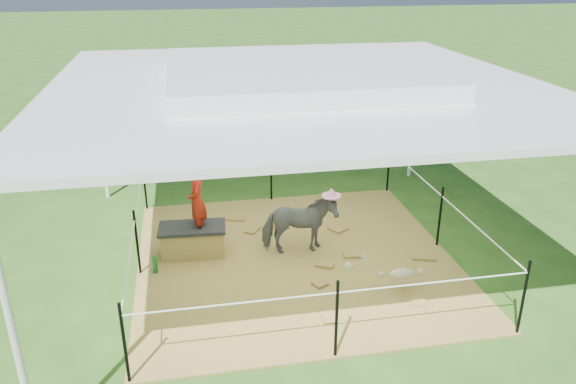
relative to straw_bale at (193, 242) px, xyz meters
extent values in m
plane|color=#2D5919|center=(1.49, -0.42, -0.23)|extent=(90.00, 90.00, 0.00)
cube|color=brown|center=(1.49, -0.42, -0.22)|extent=(4.60, 4.60, 0.03)
cylinder|color=silver|center=(-1.51, 2.58, 1.07)|extent=(0.07, 0.07, 2.60)
cylinder|color=silver|center=(4.49, 2.58, 1.07)|extent=(0.07, 0.07, 2.60)
cylinder|color=silver|center=(-1.51, -3.42, 1.07)|extent=(0.07, 0.07, 2.60)
cube|color=white|center=(1.49, -0.42, 2.41)|extent=(6.30, 6.30, 0.08)
cube|color=white|center=(1.49, -0.42, 2.56)|extent=(3.30, 3.30, 0.22)
cylinder|color=black|center=(-0.76, 1.83, 0.27)|extent=(0.04, 0.04, 1.00)
cylinder|color=black|center=(1.49, 1.83, 0.27)|extent=(0.04, 0.04, 1.00)
cylinder|color=black|center=(3.74, 1.83, 0.27)|extent=(0.04, 0.04, 1.00)
cylinder|color=black|center=(-0.76, -0.42, 0.27)|extent=(0.04, 0.04, 1.00)
cylinder|color=black|center=(3.74, -0.42, 0.27)|extent=(0.04, 0.04, 1.00)
cylinder|color=black|center=(-0.76, -2.67, 0.27)|extent=(0.04, 0.04, 1.00)
cylinder|color=black|center=(1.49, -2.67, 0.27)|extent=(0.04, 0.04, 1.00)
cylinder|color=black|center=(3.74, -2.67, 0.27)|extent=(0.04, 0.04, 1.00)
cylinder|color=white|center=(1.49, 1.83, 0.62)|extent=(4.50, 0.02, 0.02)
cylinder|color=white|center=(1.49, -2.67, 0.62)|extent=(4.50, 0.02, 0.02)
cylinder|color=white|center=(3.74, -0.42, 0.62)|extent=(0.02, 4.50, 0.02)
cylinder|color=white|center=(-0.76, -0.42, 0.62)|extent=(0.02, 4.50, 0.02)
cube|color=#A1833A|center=(0.00, 0.00, 0.00)|extent=(0.95, 0.52, 0.41)
cube|color=black|center=(0.00, 0.00, 0.23)|extent=(1.02, 0.58, 0.05)
imported|color=#A81E10|center=(0.10, 0.00, 0.76)|extent=(0.29, 0.42, 1.11)
cylinder|color=#186E23|center=(-0.55, -0.45, -0.08)|extent=(0.08, 0.08, 0.26)
imported|color=#515257|center=(1.57, -0.25, 0.26)|extent=(1.10, 0.50, 0.93)
cylinder|color=#FF93C6|center=(1.57, -0.25, 0.79)|extent=(0.29, 0.29, 0.13)
cylinder|color=#1834B6|center=(4.96, 5.41, 0.17)|extent=(0.62, 0.62, 0.80)
cube|color=brown|center=(3.41, 8.19, 0.16)|extent=(2.29, 2.04, 0.79)
cube|color=#56361D|center=(6.17, 9.25, 0.16)|extent=(2.32, 2.21, 0.78)
imported|color=blue|center=(3.22, 7.33, 0.39)|extent=(0.72, 0.64, 1.24)
camera|label=1|loc=(0.01, -7.60, 3.93)|focal=35.00mm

